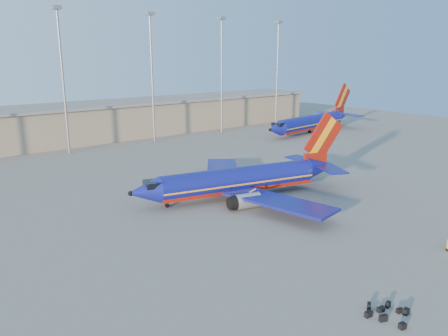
% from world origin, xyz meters
% --- Properties ---
extents(ground, '(220.00, 220.00, 0.00)m').
position_xyz_m(ground, '(0.00, 0.00, 0.00)').
color(ground, slate).
rests_on(ground, ground).
extents(terminal_building, '(122.00, 16.00, 8.50)m').
position_xyz_m(terminal_building, '(10.00, 58.00, 4.32)').
color(terminal_building, gray).
rests_on(terminal_building, ground).
extents(light_mast_row, '(101.60, 1.60, 28.65)m').
position_xyz_m(light_mast_row, '(5.00, 46.00, 17.55)').
color(light_mast_row, gray).
rests_on(light_mast_row, ground).
extents(aircraft_main, '(32.86, 31.22, 11.31)m').
position_xyz_m(aircraft_main, '(4.08, 2.39, 2.42)').
color(aircraft_main, navy).
rests_on(aircraft_main, ground).
extents(aircraft_second, '(35.83, 13.89, 12.15)m').
position_xyz_m(aircraft_second, '(53.01, 30.99, 2.79)').
color(aircraft_second, navy).
rests_on(aircraft_second, ground).
extents(luggage_pile, '(3.16, 3.54, 0.53)m').
position_xyz_m(luggage_pile, '(-6.79, -26.80, 0.23)').
color(luggage_pile, black).
rests_on(luggage_pile, ground).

